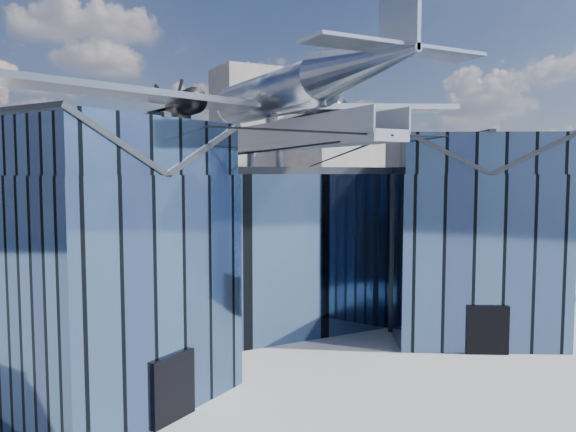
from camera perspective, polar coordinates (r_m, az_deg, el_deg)
name	(u,v)px	position (r m, az deg, el deg)	size (l,w,h in m)	color
ground_plane	(306,354)	(30.57, 1.81, -13.85)	(120.00, 120.00, 0.00)	gray
museum	(259,239)	(34.43, -2.98, -2.32)	(32.88, 24.50, 17.60)	#415A84
bg_towers	(126,169)	(77.31, -16.16, 4.61)	(77.00, 24.50, 26.00)	gray
tree_side_e	(447,240)	(48.90, 15.84, -2.33)	(4.64, 4.64, 5.84)	#382816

